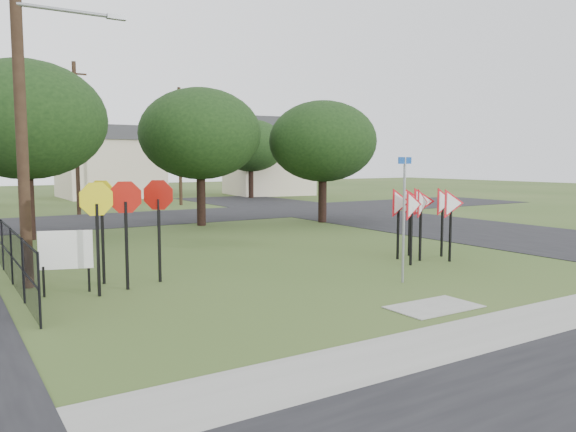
% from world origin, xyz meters
% --- Properties ---
extents(ground, '(140.00, 140.00, 0.00)m').
position_xyz_m(ground, '(0.00, 0.00, 0.00)').
color(ground, '#31491B').
extents(sidewalk, '(30.00, 1.60, 0.02)m').
position_xyz_m(sidewalk, '(0.00, -4.20, 0.01)').
color(sidewalk, gray).
rests_on(sidewalk, ground).
extents(planting_strip, '(30.00, 0.80, 0.02)m').
position_xyz_m(planting_strip, '(0.00, -5.40, 0.01)').
color(planting_strip, '#31491B').
rests_on(planting_strip, ground).
extents(street_right, '(8.00, 50.00, 0.02)m').
position_xyz_m(street_right, '(12.00, 10.00, 0.01)').
color(street_right, black).
rests_on(street_right, ground).
extents(street_far, '(60.00, 8.00, 0.02)m').
position_xyz_m(street_far, '(0.00, 20.00, 0.01)').
color(street_far, black).
rests_on(street_far, ground).
extents(curb_pad, '(2.00, 1.20, 0.02)m').
position_xyz_m(curb_pad, '(0.00, -2.40, 0.01)').
color(curb_pad, gray).
rests_on(curb_pad, ground).
extents(street_name_sign, '(0.66, 0.23, 3.32)m').
position_xyz_m(street_name_sign, '(1.22, -0.13, 1.88)').
color(street_name_sign, gray).
rests_on(street_name_sign, ground).
extents(stop_sign_cluster, '(2.54, 1.71, 2.75)m').
position_xyz_m(stop_sign_cluster, '(-5.25, 3.20, 2.01)').
color(stop_sign_cluster, black).
rests_on(stop_sign_cluster, ground).
extents(yield_sign_cluster, '(3.07, 1.75, 2.40)m').
position_xyz_m(yield_sign_cluster, '(4.21, 2.14, 1.76)').
color(yield_sign_cluster, black).
rests_on(yield_sign_cluster, ground).
extents(info_board, '(1.19, 0.43, 1.56)m').
position_xyz_m(info_board, '(-6.61, 3.20, 1.03)').
color(info_board, black).
rests_on(info_board, ground).
extents(utility_pole_main, '(3.55, 0.33, 10.00)m').
position_xyz_m(utility_pole_main, '(-7.24, 4.50, 5.21)').
color(utility_pole_main, '#38271A').
rests_on(utility_pole_main, ground).
extents(far_pole_a, '(1.40, 0.24, 9.00)m').
position_xyz_m(far_pole_a, '(-2.00, 24.00, 4.60)').
color(far_pole_a, '#38271A').
rests_on(far_pole_a, ground).
extents(far_pole_b, '(1.40, 0.24, 8.50)m').
position_xyz_m(far_pole_b, '(6.00, 28.00, 4.35)').
color(far_pole_b, '#38271A').
rests_on(far_pole_b, ground).
extents(fence_run, '(0.05, 11.55, 1.50)m').
position_xyz_m(fence_run, '(-7.60, 6.25, 0.78)').
color(fence_run, black).
rests_on(fence_run, ground).
extents(house_mid, '(8.40, 8.40, 6.20)m').
position_xyz_m(house_mid, '(4.00, 40.00, 3.15)').
color(house_mid, beige).
rests_on(house_mid, ground).
extents(house_right, '(8.30, 8.30, 7.20)m').
position_xyz_m(house_right, '(18.00, 36.00, 3.65)').
color(house_right, beige).
rests_on(house_right, ground).
extents(tree_near_left, '(6.40, 6.40, 7.27)m').
position_xyz_m(tree_near_left, '(-6.00, 14.00, 4.86)').
color(tree_near_left, black).
rests_on(tree_near_left, ground).
extents(tree_near_mid, '(6.00, 6.00, 6.80)m').
position_xyz_m(tree_near_mid, '(2.00, 15.00, 4.54)').
color(tree_near_mid, black).
rests_on(tree_near_mid, ground).
extents(tree_near_right, '(5.60, 5.60, 6.33)m').
position_xyz_m(tree_near_right, '(8.00, 13.00, 4.22)').
color(tree_near_right, black).
rests_on(tree_near_right, ground).
extents(tree_far_right, '(6.00, 6.00, 6.80)m').
position_xyz_m(tree_far_right, '(14.00, 32.00, 4.54)').
color(tree_far_right, black).
rests_on(tree_far_right, ground).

